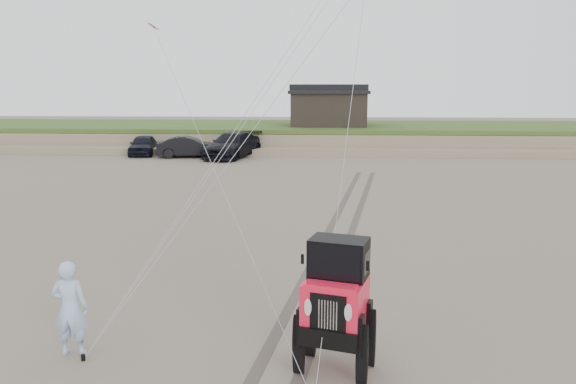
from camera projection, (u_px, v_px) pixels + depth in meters
The scene contains 10 objects.
ground at pixel (239, 357), 10.57m from camera, with size 160.00×160.00×0.00m, color #6B6054.
dune_ridge at pixel (304, 136), 47.18m from camera, with size 160.00×14.25×1.73m.
cabin at pixel (329, 107), 46.11m from camera, with size 6.40×5.40×3.35m.
truck_a at pixel (143, 145), 40.82m from camera, with size 1.71×4.25×1.45m, color black.
truck_b at pixel (189, 147), 39.42m from camera, with size 1.56×4.48×1.48m, color black.
truck_c at pixel (233, 145), 39.33m from camera, with size 2.44×5.99×1.74m, color black.
jeep at pixel (335, 320), 9.90m from camera, with size 2.22×5.15×1.92m, color #FF1A38, non-canonical shape.
man at pixel (70, 308), 10.50m from camera, with size 0.67×0.44×1.85m, color #83A6CA.
stake_main at pixel (83, 358), 10.41m from camera, with size 0.08×0.08×0.12m, color black.
tire_tracks at pixel (336, 242), 18.29m from camera, with size 5.22×29.74×0.01m.
Camera 1 is at (1.53, -9.72, 5.04)m, focal length 35.00 mm.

